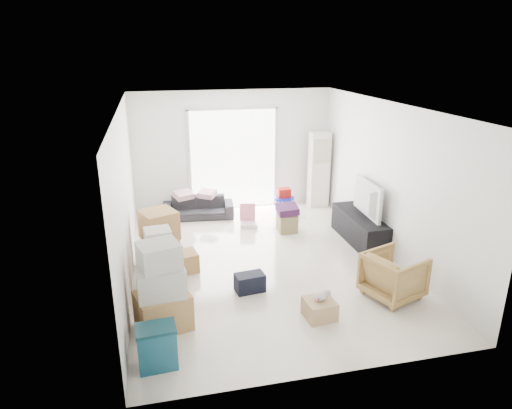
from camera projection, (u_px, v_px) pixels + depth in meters
The scene contains 21 objects.
room_shell at pixel (265, 189), 7.58m from camera, with size 4.98×6.48×3.18m.
sliding_door at pixel (233, 155), 10.35m from camera, with size 2.10×0.04×2.33m.
ac_tower at pixel (319, 170), 10.59m from camera, with size 0.45×0.30×1.75m, color silver.
tv_console at pixel (359, 228), 8.79m from camera, with size 0.49×1.63×0.54m, color black.
television at pixel (361, 211), 8.68m from camera, with size 1.15×0.66×0.15m, color black.
sofa at pixel (198, 204), 10.03m from camera, with size 1.55×0.45×0.60m, color #2A2B30.
pillow_left at pixel (183, 190), 9.84m from camera, with size 0.34×0.27×0.11m, color #BB889C.
pillow_right at pixel (207, 188), 9.92m from camera, with size 0.33×0.27×0.11m, color #BB889C.
armchair at pixel (394, 273), 6.79m from camera, with size 0.75×0.70×0.77m, color #A8824A.
storage_bins at pixel (157, 347), 5.32m from camera, with size 0.48×0.36×0.54m.
box_stack_a at pixel (162, 291), 5.98m from camera, with size 0.80×0.72×1.23m.
box_stack_b at pixel (160, 264), 6.95m from camera, with size 0.59×0.50×1.01m.
box_stack_c at pixel (160, 238), 7.86m from camera, with size 0.71×0.71×0.95m.
loose_box at pixel (185, 262), 7.66m from camera, with size 0.40×0.40×0.33m, color tan.
duffel_bag at pixel (250, 283), 7.02m from camera, with size 0.44×0.27×0.28m, color black.
ottoman at pixel (287, 223), 9.29m from camera, with size 0.37×0.37×0.37m, color #9C8C5A.
blanket at pixel (287, 211), 9.21m from camera, with size 0.41×0.41×0.14m, color #3A1A41.
kids_table at pixel (284, 196), 10.18m from camera, with size 0.47×0.47×0.60m.
toy_walker at pixel (248, 220), 9.61m from camera, with size 0.40×0.36×0.47m.
wood_crate at pixel (319, 309), 6.34m from camera, with size 0.40×0.40×0.27m, color tan.
plush_bunny at pixel (322, 296), 6.29m from camera, with size 0.27×0.15×0.13m.
Camera 1 is at (-1.78, -7.02, 3.58)m, focal length 32.00 mm.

